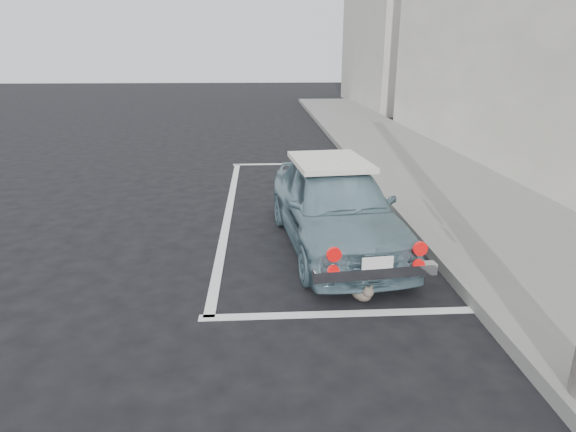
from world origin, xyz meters
name	(u,v)px	position (x,y,z in m)	size (l,w,h in m)	color
ground	(295,292)	(0.00, 0.00, 0.00)	(80.00, 80.00, 0.00)	black
sidewalk	(493,221)	(3.20, 2.00, 0.07)	(2.80, 40.00, 0.15)	slate
building_far	(396,21)	(6.35, 20.00, 4.00)	(3.50, 10.00, 8.00)	#B5AEA4
pline_rear	(347,314)	(0.50, -0.50, 0.00)	(3.00, 0.12, 0.01)	silver
pline_front	(296,164)	(0.50, 6.50, 0.00)	(3.00, 0.12, 0.01)	silver
pline_side	(229,210)	(-0.90, 3.00, 0.00)	(0.12, 7.00, 0.01)	silver
retro_coupe	(335,205)	(0.64, 1.33, 0.59)	(1.74, 3.57, 1.17)	slate
cat	(362,291)	(0.71, -0.22, 0.11)	(0.29, 0.42, 0.23)	#6C6052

